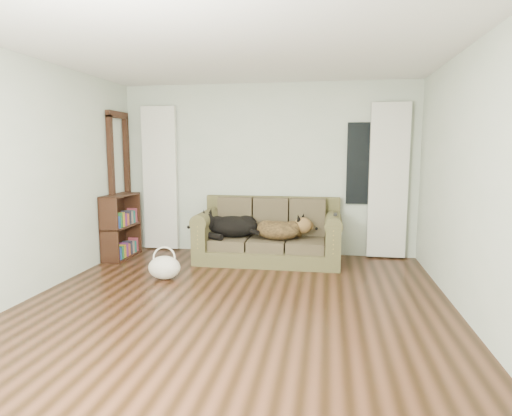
% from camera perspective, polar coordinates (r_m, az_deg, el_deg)
% --- Properties ---
extents(floor, '(5.00, 5.00, 0.00)m').
position_cam_1_polar(floor, '(4.44, -3.29, -13.46)').
color(floor, black).
rests_on(floor, ground).
extents(ceiling, '(5.00, 5.00, 0.00)m').
position_cam_1_polar(ceiling, '(4.25, -3.58, 21.30)').
color(ceiling, white).
rests_on(ceiling, ground).
extents(wall_back, '(4.50, 0.04, 2.60)m').
position_cam_1_polar(wall_back, '(6.60, 1.45, 5.14)').
color(wall_back, beige).
rests_on(wall_back, ground).
extents(wall_left, '(0.04, 5.00, 2.60)m').
position_cam_1_polar(wall_left, '(5.14, -28.74, 3.42)').
color(wall_left, beige).
rests_on(wall_left, ground).
extents(wall_right, '(0.04, 5.00, 2.60)m').
position_cam_1_polar(wall_right, '(4.25, 27.66, 2.77)').
color(wall_right, beige).
rests_on(wall_right, ground).
extents(curtain_left, '(0.55, 0.08, 2.25)m').
position_cam_1_polar(curtain_left, '(6.98, -12.64, 3.87)').
color(curtain_left, silver).
rests_on(curtain_left, ground).
extents(curtain_right, '(0.55, 0.08, 2.25)m').
position_cam_1_polar(curtain_right, '(6.52, 17.22, 3.44)').
color(curtain_right, silver).
rests_on(curtain_right, ground).
extents(window_pane, '(0.50, 0.03, 1.20)m').
position_cam_1_polar(window_pane, '(6.52, 14.19, 5.75)').
color(window_pane, black).
rests_on(window_pane, wall_back).
extents(door_casing, '(0.07, 0.60, 2.10)m').
position_cam_1_polar(door_casing, '(6.86, -17.66, 2.78)').
color(door_casing, black).
rests_on(door_casing, ground).
extents(sofa, '(2.04, 0.88, 0.83)m').
position_cam_1_polar(sofa, '(6.17, 1.68, -3.01)').
color(sofa, '#3B3724').
rests_on(sofa, floor).
extents(dog_black_lab, '(0.76, 0.54, 0.31)m').
position_cam_1_polar(dog_black_lab, '(6.22, -3.47, -2.64)').
color(dog_black_lab, black).
rests_on(dog_black_lab, sofa).
extents(dog_shepherd, '(0.71, 0.54, 0.29)m').
position_cam_1_polar(dog_shepherd, '(6.04, 3.35, -2.87)').
color(dog_shepherd, black).
rests_on(dog_shepherd, sofa).
extents(tv_remote, '(0.06, 0.20, 0.02)m').
position_cam_1_polar(tv_remote, '(5.94, 10.53, -0.82)').
color(tv_remote, black).
rests_on(tv_remote, sofa).
extents(tote_bag, '(0.43, 0.35, 0.29)m').
position_cam_1_polar(tote_bag, '(5.49, -12.12, -7.65)').
color(tote_bag, beige).
rests_on(tote_bag, floor).
extents(bookshelf, '(0.35, 0.78, 0.95)m').
position_cam_1_polar(bookshelf, '(6.67, -17.55, -2.12)').
color(bookshelf, black).
rests_on(bookshelf, floor).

